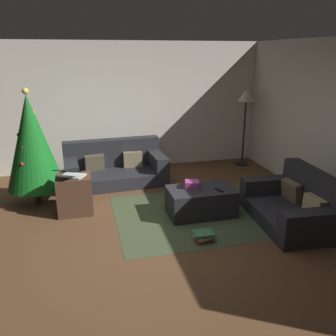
# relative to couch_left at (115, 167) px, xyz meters

# --- Properties ---
(ground_plane) EXTENTS (6.40, 6.40, 0.00)m
(ground_plane) POSITION_rel_couch_left_xyz_m (0.15, -2.26, -0.28)
(ground_plane) COLOR brown
(rear_partition) EXTENTS (6.40, 0.12, 2.60)m
(rear_partition) POSITION_rel_couch_left_xyz_m (0.15, 0.88, 1.02)
(rear_partition) COLOR silver
(rear_partition) RESTS_ON ground_plane
(couch_left) EXTENTS (1.91, 1.07, 0.77)m
(couch_left) POSITION_rel_couch_left_xyz_m (0.00, 0.00, 0.00)
(couch_left) COLOR #26262B
(couch_left) RESTS_ON ground_plane
(couch_right) EXTENTS (1.07, 1.56, 0.74)m
(couch_right) POSITION_rel_couch_left_xyz_m (2.41, -2.37, -0.01)
(couch_right) COLOR #26262B
(couch_right) RESTS_ON ground_plane
(ottoman) EXTENTS (1.00, 0.60, 0.41)m
(ottoman) POSITION_rel_couch_left_xyz_m (1.12, -1.78, -0.08)
(ottoman) COLOR #26262B
(ottoman) RESTS_ON ground_plane
(gift_box) EXTENTS (0.25, 0.24, 0.10)m
(gift_box) POSITION_rel_couch_left_xyz_m (1.00, -1.69, 0.18)
(gift_box) COLOR #B23F8C
(gift_box) RESTS_ON ottoman
(tv_remote) EXTENTS (0.09, 0.17, 0.02)m
(tv_remote) POSITION_rel_couch_left_xyz_m (1.36, -1.90, 0.14)
(tv_remote) COLOR black
(tv_remote) RESTS_ON ottoman
(christmas_tree) EXTENTS (0.90, 0.90, 1.86)m
(christmas_tree) POSITION_rel_couch_left_xyz_m (-1.35, -0.64, 0.73)
(christmas_tree) COLOR brown
(christmas_tree) RESTS_ON ground_plane
(side_table) EXTENTS (0.52, 0.44, 0.59)m
(side_table) POSITION_rel_couch_left_xyz_m (-0.74, -1.25, 0.01)
(side_table) COLOR #4C3323
(side_table) RESTS_ON ground_plane
(laptop) EXTENTS (0.49, 0.52, 0.18)m
(laptop) POSITION_rel_couch_left_xyz_m (-0.76, -1.31, 0.37)
(laptop) COLOR silver
(laptop) RESTS_ON side_table
(book_stack) EXTENTS (0.28, 0.24, 0.13)m
(book_stack) POSITION_rel_couch_left_xyz_m (0.89, -2.56, -0.21)
(book_stack) COLOR #B7332D
(book_stack) RESTS_ON ground_plane
(corner_lamp) EXTENTS (0.36, 0.36, 1.64)m
(corner_lamp) POSITION_rel_couch_left_xyz_m (2.85, 0.38, 1.11)
(corner_lamp) COLOR black
(corner_lamp) RESTS_ON ground_plane
(area_rug) EXTENTS (2.60, 2.00, 0.01)m
(area_rug) POSITION_rel_couch_left_xyz_m (1.12, -1.78, -0.28)
(area_rug) COLOR #404C2F
(area_rug) RESTS_ON ground_plane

